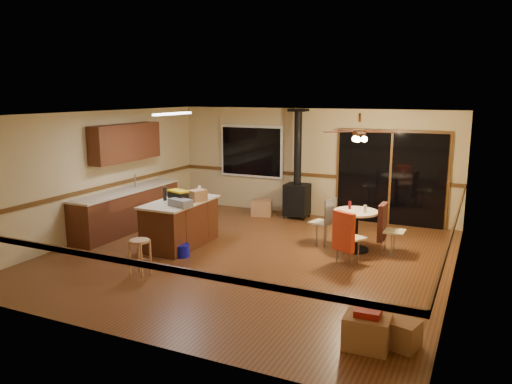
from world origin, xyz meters
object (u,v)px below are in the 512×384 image
Objects in this scene: toolbox_black at (178,197)px; chair_left at (326,216)px; kitchen_island at (180,223)px; chair_right at (384,222)px; wood_stove at (297,188)px; box_under_window at (262,208)px; dining_table at (356,224)px; chair_near at (345,231)px; toolbox_grey at (181,203)px; box_corner_a at (367,331)px; blue_bucket at (182,251)px; bar_stool at (140,257)px; box_corner_b at (401,333)px.

chair_left is (2.52, 1.37, -0.42)m from toolbox_black.
kitchen_island is 3.90m from chair_right.
box_under_window is (-0.87, -0.13, -0.54)m from wood_stove.
dining_table is 0.87m from chair_near.
dining_table is (2.91, 1.53, -0.44)m from toolbox_grey.
box_corner_a is (4.23, -2.46, -0.25)m from kitchen_island.
kitchen_island is at bearing 149.89° from box_corner_a.
chair_left is (2.19, 1.78, 0.48)m from blue_bucket.
chair_left is at bearing 25.15° from kitchen_island.
kitchen_island is 3.49× the size of box_under_window.
wood_stove is 3.60× the size of chair_near.
dining_table reaches higher than bar_stool.
dining_table is at bearing 106.16° from box_corner_a.
bar_stool reaches higher than blue_bucket.
blue_bucket is (0.41, -0.56, -0.34)m from kitchen_island.
chair_near is (3.21, 0.28, 0.14)m from kitchen_island.
chair_left reaches higher than box_under_window.
kitchen_island is 3.26× the size of chair_left.
box_corner_b is (4.59, -2.27, -0.29)m from kitchen_island.
toolbox_grey is 1.62× the size of blue_bucket.
blue_bucket is 0.32× the size of dining_table.
chair_near is 3.85m from box_under_window.
chair_left is 1.12m from chair_right.
chair_near is (0.62, -0.94, 0.01)m from chair_left.
box_corner_b is at bearing -26.29° from kitchen_island.
dining_table is at bearing 27.76° from toolbox_grey.
box_under_window is (-3.28, 1.72, -0.40)m from chair_right.
kitchen_island reaches higher than blue_bucket.
chair_near is 1.04m from chair_right.
chair_right is at bearing -37.61° from wood_stove.
bar_stool is 2.17× the size of blue_bucket.
box_corner_a is (4.16, -2.30, -0.81)m from toolbox_black.
toolbox_black is 3.19m from chair_near.
chair_right reaches higher than box_under_window.
toolbox_grey reaches higher than blue_bucket.
chair_left reaches higher than kitchen_island.
toolbox_black is (-0.20, 0.23, 0.04)m from toolbox_grey.
toolbox_grey is 0.92× the size of box_under_window.
chair_near is (2.80, 0.84, 0.48)m from blue_bucket.
box_under_window reaches higher than blue_bucket.
box_under_window reaches higher than box_corner_b.
box_corner_a is (2.93, -5.51, -0.53)m from wood_stove.
toolbox_black is at bearing -172.05° from chair_near.
dining_table is 0.61m from chair_left.
box_corner_b is at bearing -60.18° from chair_left.
blue_bucket is 2.86m from chair_left.
bar_stool is (0.20, -1.46, -0.71)m from toolbox_black.
toolbox_grey is 3.40m from box_under_window.
kitchen_island is 2.83× the size of bar_stool.
chair_right is at bearing 98.20° from box_corner_a.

